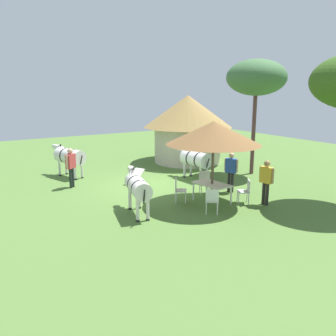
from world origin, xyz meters
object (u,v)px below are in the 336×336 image
object	(u,v)px
shade_umbrella	(214,133)
guest_beside_umbrella	(231,169)
standing_watcher	(71,164)
guest_behind_table	(266,178)
thatched_hut	(188,125)
patio_chair_west_end	(205,181)
patio_chair_east_end	(212,199)
patio_chair_near_lawn	(246,190)
patio_dining_table	(212,186)
zebra_toward_hut	(195,159)
patio_chair_near_hut	(179,189)
striped_lounge_chair	(135,178)
acacia_tree_left_background	(256,78)
zebra_nearest_camera	(69,156)
zebra_by_umbrella	(138,187)

from	to	relation	value
shade_umbrella	guest_beside_umbrella	distance (m)	2.34
standing_watcher	guest_behind_table	bearing A→B (deg)	92.68
thatched_hut	patio_chair_west_end	size ratio (longest dim) A/B	5.56
shade_umbrella	patio_chair_east_end	size ratio (longest dim) A/B	3.83
patio_chair_near_lawn	shade_umbrella	bearing A→B (deg)	90.00
patio_dining_table	zebra_toward_hut	world-z (taller)	zebra_toward_hut
patio_chair_near_hut	standing_watcher	size ratio (longest dim) A/B	0.52
shade_umbrella	patio_chair_near_hut	size ratio (longest dim) A/B	3.83
patio_dining_table	patio_chair_near_hut	xyz separation A→B (m)	(-0.71, -1.03, -0.13)
patio_chair_near_lawn	striped_lounge_chair	bearing A→B (deg)	61.98
acacia_tree_left_background	standing_watcher	bearing A→B (deg)	-104.63
zebra_toward_hut	zebra_nearest_camera	bearing A→B (deg)	139.16
shade_umbrella	patio_dining_table	world-z (taller)	shade_umbrella
thatched_hut	zebra_toward_hut	size ratio (longest dim) A/B	2.28
standing_watcher	striped_lounge_chair	world-z (taller)	standing_watcher
patio_chair_west_end	acacia_tree_left_background	xyz separation A→B (m)	(-1.46, 4.08, 4.16)
guest_behind_table	zebra_toward_hut	distance (m)	4.46
patio_chair_east_end	standing_watcher	world-z (taller)	standing_watcher
zebra_nearest_camera	patio_chair_near_hut	bearing A→B (deg)	-87.83
zebra_toward_hut	acacia_tree_left_background	bearing A→B (deg)	-17.02
patio_chair_near_hut	standing_watcher	distance (m)	5.00
patio_dining_table	standing_watcher	bearing A→B (deg)	-141.17
patio_dining_table	striped_lounge_chair	bearing A→B (deg)	-161.51
striped_lounge_chair	acacia_tree_left_background	bearing A→B (deg)	-124.35
striped_lounge_chair	patio_chair_near_lawn	bearing A→B (deg)	-175.28
striped_lounge_chair	thatched_hut	bearing A→B (deg)	-81.75
patio_chair_west_end	zebra_nearest_camera	size ratio (longest dim) A/B	0.40
shade_umbrella	zebra_by_umbrella	xyz separation A→B (m)	(-0.33, -2.93, -1.66)
patio_chair_near_lawn	zebra_nearest_camera	bearing A→B (deg)	65.74
patio_chair_west_end	shade_umbrella	bearing A→B (deg)	90.00
acacia_tree_left_background	zebra_toward_hut	bearing A→B (deg)	-101.70
guest_beside_umbrella	zebra_by_umbrella	size ratio (longest dim) A/B	0.73
zebra_nearest_camera	guest_behind_table	bearing A→B (deg)	-77.63
thatched_hut	patio_chair_west_end	bearing A→B (deg)	-28.27
patio_chair_near_hut	patio_chair_west_end	bearing A→B (deg)	139.70
thatched_hut	guest_behind_table	distance (m)	8.26
thatched_hut	guest_behind_table	size ratio (longest dim) A/B	2.99
patio_chair_near_hut	patio_chair_near_lawn	bearing A→B (deg)	89.68
shade_umbrella	zebra_by_umbrella	bearing A→B (deg)	-96.47
patio_dining_table	standing_watcher	world-z (taller)	standing_watcher
guest_beside_umbrella	zebra_nearest_camera	distance (m)	7.78
patio_chair_near_hut	patio_chair_east_end	xyz separation A→B (m)	(1.69, 0.25, 0.00)
guest_beside_umbrella	striped_lounge_chair	bearing A→B (deg)	14.66
guest_beside_umbrella	zebra_nearest_camera	xyz separation A→B (m)	(-6.04, -4.90, 0.01)
zebra_by_umbrella	zebra_toward_hut	xyz separation A→B (m)	(-2.89, 4.47, -0.01)
patio_chair_near_lawn	guest_behind_table	bearing A→B (deg)	-101.67
patio_dining_table	patio_chair_near_lawn	distance (m)	1.25
guest_beside_umbrella	thatched_hut	bearing A→B (deg)	-45.23
shade_umbrella	acacia_tree_left_background	bearing A→B (deg)	119.29
patio_chair_west_end	guest_beside_umbrella	world-z (taller)	guest_beside_umbrella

